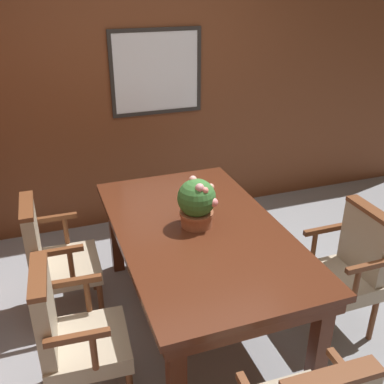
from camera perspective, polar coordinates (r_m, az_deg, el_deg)
name	(u,v)px	position (r m, az deg, el deg)	size (l,w,h in m)	color
ground_plane	(202,330)	(3.35, 1.31, -17.10)	(14.00, 14.00, 0.00)	gray
wall_back	(135,100)	(4.31, -7.22, 11.51)	(7.20, 0.08, 2.45)	brown
dining_table	(200,241)	(3.03, 0.96, -6.19)	(1.08, 1.85, 0.77)	#4C2314
chair_left_far	(54,256)	(3.34, -17.17, -7.75)	(0.48, 0.51, 0.93)	brown
chair_left_near	(72,333)	(2.68, -15.03, -16.93)	(0.50, 0.52, 0.93)	brown
chair_right_near	(346,267)	(3.25, 18.98, -9.04)	(0.47, 0.50, 0.93)	brown
potted_plant	(197,202)	(2.94, 0.63, -1.30)	(0.27, 0.26, 0.34)	#9E5638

